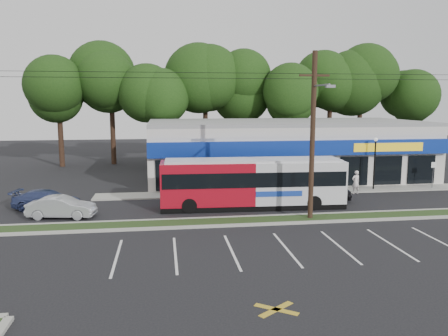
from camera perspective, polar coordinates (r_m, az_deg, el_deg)
ground at (r=25.49m, az=5.46°, el=-7.55°), size 120.00×120.00×0.00m
grass_strip at (r=26.41m, az=4.96°, el=-6.83°), size 40.00×1.60×0.12m
curb_south at (r=25.61m, az=5.38°, el=-7.31°), size 40.00×0.25×0.14m
curb_north at (r=27.20m, az=4.56°, el=-6.33°), size 40.00×0.25×0.14m
sidewalk at (r=35.22m, az=10.00°, el=-2.99°), size 32.00×2.20×0.10m
strip_mall at (r=41.50m, az=7.83°, el=2.47°), size 25.00×12.55×5.30m
utility_pole at (r=26.21m, az=11.21°, el=4.82°), size 50.00×2.77×10.00m
lamp_post at (r=36.91m, az=19.11°, el=1.32°), size 0.30×0.30×4.25m
sign_post at (r=39.39m, az=25.67°, el=-0.26°), size 0.45×0.10×2.23m
tree_line at (r=50.74m, az=3.17°, el=10.20°), size 46.76×6.76×11.83m
metrobus at (r=29.39m, az=3.77°, el=-1.82°), size 12.39×3.05×3.31m
car_dark at (r=31.87m, az=12.17°, el=-2.89°), size 4.83×2.09×1.62m
car_silver at (r=28.74m, az=-20.46°, el=-4.81°), size 4.22×1.95×1.34m
car_blue at (r=31.27m, az=-22.07°, el=-3.86°), size 4.75×2.59×1.31m
pedestrian_a at (r=35.27m, az=16.83°, el=-1.79°), size 0.73×0.54×1.83m
pedestrian_b at (r=34.85m, az=11.38°, el=-1.99°), size 0.90×0.83×1.48m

